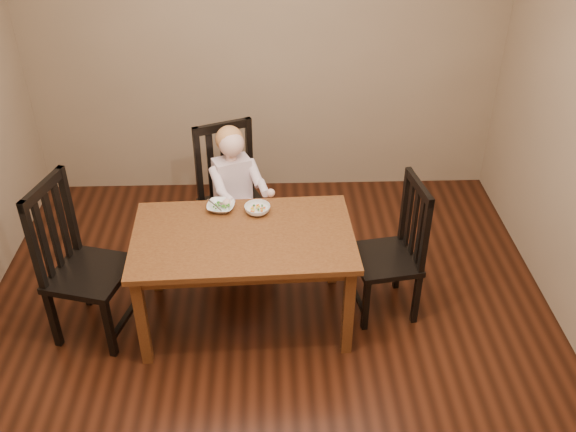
{
  "coord_description": "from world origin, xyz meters",
  "views": [
    {
      "loc": [
        0.03,
        -3.15,
        3.07
      ],
      "look_at": [
        0.14,
        0.25,
        0.8
      ],
      "focal_mm": 40.0,
      "sensor_mm": 36.0,
      "label": 1
    }
  ],
  "objects_px": {
    "dining_table": "(243,245)",
    "toddler": "(233,184)",
    "bowl_peas": "(221,207)",
    "chair_child": "(232,198)",
    "bowl_veg": "(257,209)",
    "chair_right": "(393,252)",
    "chair_left": "(80,264)"
  },
  "relations": [
    {
      "from": "dining_table",
      "to": "toddler",
      "type": "xyz_separation_m",
      "value": [
        -0.09,
        0.7,
        0.04
      ]
    },
    {
      "from": "toddler",
      "to": "bowl_peas",
      "type": "distance_m",
      "value": 0.41
    },
    {
      "from": "toddler",
      "to": "chair_child",
      "type": "bearing_deg",
      "value": -90.0
    },
    {
      "from": "bowl_veg",
      "to": "toddler",
      "type": "bearing_deg",
      "value": 111.92
    },
    {
      "from": "bowl_peas",
      "to": "bowl_veg",
      "type": "relative_size",
      "value": 1.07
    },
    {
      "from": "chair_child",
      "to": "chair_right",
      "type": "height_order",
      "value": "chair_child"
    },
    {
      "from": "dining_table",
      "to": "bowl_veg",
      "type": "relative_size",
      "value": 8.4
    },
    {
      "from": "chair_child",
      "to": "bowl_peas",
      "type": "relative_size",
      "value": 5.84
    },
    {
      "from": "chair_right",
      "to": "bowl_veg",
      "type": "height_order",
      "value": "chair_right"
    },
    {
      "from": "bowl_peas",
      "to": "chair_right",
      "type": "bearing_deg",
      "value": -10.25
    },
    {
      "from": "chair_left",
      "to": "bowl_veg",
      "type": "bearing_deg",
      "value": 120.55
    },
    {
      "from": "chair_left",
      "to": "chair_right",
      "type": "relative_size",
      "value": 1.11
    },
    {
      "from": "chair_left",
      "to": "toddler",
      "type": "distance_m",
      "value": 1.22
    },
    {
      "from": "chair_child",
      "to": "chair_right",
      "type": "relative_size",
      "value": 1.07
    },
    {
      "from": "chair_child",
      "to": "bowl_veg",
      "type": "bearing_deg",
      "value": 89.96
    },
    {
      "from": "toddler",
      "to": "dining_table",
      "type": "bearing_deg",
      "value": 75.31
    },
    {
      "from": "chair_child",
      "to": "toddler",
      "type": "xyz_separation_m",
      "value": [
        0.02,
        -0.05,
        0.15
      ]
    },
    {
      "from": "bowl_veg",
      "to": "bowl_peas",
      "type": "bearing_deg",
      "value": 169.5
    },
    {
      "from": "chair_left",
      "to": "bowl_peas",
      "type": "relative_size",
      "value": 6.07
    },
    {
      "from": "dining_table",
      "to": "chair_right",
      "type": "distance_m",
      "value": 1.01
    },
    {
      "from": "bowl_peas",
      "to": "toddler",
      "type": "bearing_deg",
      "value": 80.56
    },
    {
      "from": "chair_left",
      "to": "toddler",
      "type": "xyz_separation_m",
      "value": [
        0.96,
        0.75,
        0.13
      ]
    },
    {
      "from": "chair_right",
      "to": "bowl_veg",
      "type": "xyz_separation_m",
      "value": [
        -0.9,
        0.16,
        0.25
      ]
    },
    {
      "from": "chair_right",
      "to": "bowl_peas",
      "type": "height_order",
      "value": "chair_right"
    },
    {
      "from": "dining_table",
      "to": "bowl_veg",
      "type": "distance_m",
      "value": 0.29
    },
    {
      "from": "bowl_peas",
      "to": "chair_left",
      "type": "bearing_deg",
      "value": -158.43
    },
    {
      "from": "toddler",
      "to": "chair_left",
      "type": "bearing_deg",
      "value": 16.23
    },
    {
      "from": "dining_table",
      "to": "chair_left",
      "type": "relative_size",
      "value": 1.29
    },
    {
      "from": "chair_right",
      "to": "toddler",
      "type": "relative_size",
      "value": 1.7
    },
    {
      "from": "chair_child",
      "to": "toddler",
      "type": "height_order",
      "value": "chair_child"
    },
    {
      "from": "dining_table",
      "to": "chair_child",
      "type": "bearing_deg",
      "value": 98.32
    },
    {
      "from": "bowl_peas",
      "to": "bowl_veg",
      "type": "height_order",
      "value": "bowl_veg"
    }
  ]
}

